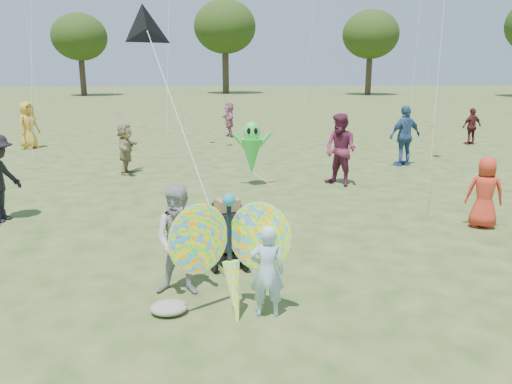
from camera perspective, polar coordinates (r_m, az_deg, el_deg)
ground at (r=7.21m, az=2.94°, el=-11.40°), size 160.00×160.00×0.00m
child_girl at (r=6.34m, az=1.27°, el=-9.08°), size 0.47×0.34×1.21m
adult_man at (r=6.97m, az=-8.60°, el=-5.51°), size 0.85×0.71×1.56m
grey_bag at (r=6.71m, az=-9.93°, el=-12.90°), size 0.49×0.40×0.16m
crowd_a at (r=10.76m, az=24.70°, el=-0.06°), size 0.81×0.67×1.41m
crowd_c at (r=16.71m, az=16.65°, el=6.15°), size 1.22×0.78×1.93m
crowd_d at (r=15.29m, az=-14.68°, el=4.81°), size 0.55×1.43×1.51m
crowd_e at (r=13.48m, az=9.64°, el=4.76°), size 1.15×1.19×1.93m
crowd_g at (r=21.45m, az=-24.59°, el=6.95°), size 0.95×1.06×1.81m
crowd_h at (r=22.39m, az=23.44°, el=6.89°), size 0.93×0.54×1.49m
crowd_j at (r=23.11m, az=-3.09°, el=8.30°), size 0.62×1.48×1.56m
jogging_stroller at (r=8.05m, az=-3.31°, el=-3.92°), size 0.72×1.13×1.09m
butterfly_kite at (r=6.28m, az=-2.86°, el=-7.22°), size 1.74×0.75×1.80m
delta_kite_rig at (r=8.28m, az=-12.34°, el=17.59°), size 1.33×1.90×2.83m
alien_kite at (r=13.19m, az=-0.50°, el=4.79°), size 1.12×0.69×1.74m
tree_line at (r=51.76m, az=-1.04°, el=18.24°), size 91.78×33.60×10.79m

